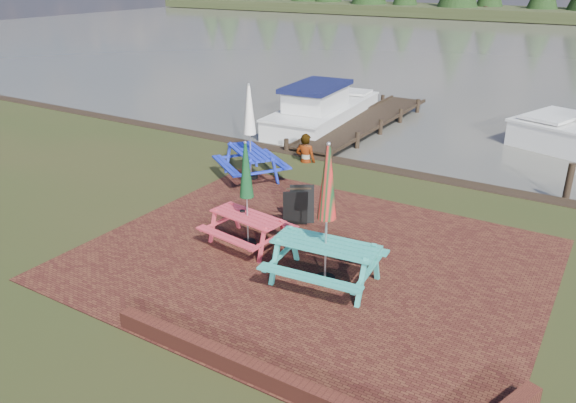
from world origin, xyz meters
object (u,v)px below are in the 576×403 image
at_px(chalkboard, 299,206).
at_px(boat_jetty, 322,112).
at_px(picnic_table_teal, 326,237).
at_px(person, 306,134).
at_px(picnic_table_red, 247,211).
at_px(jetty, 364,122).
at_px(picnic_table_blue, 250,147).

relative_size(chalkboard, boat_jetty, 0.14).
xyz_separation_m(picnic_table_teal, boat_jetty, (-5.82, 10.66, -0.59)).
xyz_separation_m(picnic_table_teal, person, (-3.89, 6.00, -0.07)).
relative_size(picnic_table_red, jetty, 0.25).
xyz_separation_m(picnic_table_red, jetty, (-2.04, 10.41, -0.69)).
xyz_separation_m(picnic_table_red, chalkboard, (0.39, 1.46, -0.34)).
bearing_deg(jetty, picnic_table_teal, -69.08).
xyz_separation_m(picnic_table_teal, chalkboard, (-1.74, 1.97, -0.49)).
bearing_deg(chalkboard, picnic_table_teal, -81.80).
bearing_deg(picnic_table_red, jetty, 109.37).
bearing_deg(picnic_table_red, chalkboard, 83.17).
distance_m(picnic_table_teal, picnic_table_red, 2.20).
distance_m(picnic_table_teal, chalkboard, 2.68).
bearing_deg(picnic_table_red, picnic_table_teal, -5.12).
xyz_separation_m(jetty, person, (0.29, -4.92, 0.77)).
xyz_separation_m(picnic_table_teal, picnic_table_blue, (-4.48, 3.95, -0.03)).
relative_size(boat_jetty, person, 3.79).
bearing_deg(boat_jetty, picnic_table_teal, -65.80).
bearing_deg(jetty, picnic_table_red, -78.92).
distance_m(picnic_table_red, person, 5.77).
bearing_deg(picnic_table_blue, picnic_table_teal, -6.93).
bearing_deg(picnic_table_blue, chalkboard, -1.40).
xyz_separation_m(picnic_table_red, boat_jetty, (-3.68, 10.15, -0.44)).
bearing_deg(jetty, chalkboard, -74.79).
bearing_deg(picnic_table_blue, boat_jetty, 135.76).
height_order(jetty, person, person).
distance_m(jetty, person, 4.99).
xyz_separation_m(picnic_table_blue, chalkboard, (2.73, -1.98, -0.46)).
relative_size(picnic_table_red, boat_jetty, 0.34).
relative_size(picnic_table_blue, boat_jetty, 0.40).
height_order(picnic_table_red, person, picnic_table_red).
height_order(chalkboard, boat_jetty, boat_jetty).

